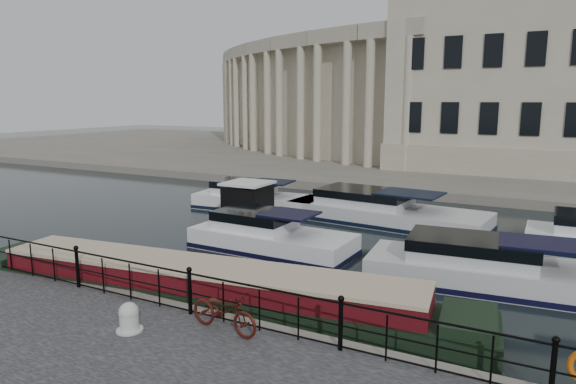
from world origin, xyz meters
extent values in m
plane|color=black|center=(0.00, 0.00, 0.00)|extent=(160.00, 160.00, 0.00)
cube|color=#6B665B|center=(0.00, 39.00, 0.28)|extent=(120.00, 42.00, 0.55)
cylinder|color=black|center=(-4.00, -2.25, 1.10)|extent=(0.10, 0.10, 1.10)
sphere|color=black|center=(-4.00, -2.25, 1.70)|extent=(0.14, 0.14, 0.14)
cylinder|color=black|center=(0.00, -2.25, 1.10)|extent=(0.10, 0.10, 1.10)
sphere|color=black|center=(0.00, -2.25, 1.70)|extent=(0.14, 0.14, 0.14)
cylinder|color=black|center=(4.00, -2.25, 1.10)|extent=(0.10, 0.10, 1.10)
sphere|color=black|center=(4.00, -2.25, 1.70)|extent=(0.14, 0.14, 0.14)
cylinder|color=black|center=(8.00, -2.25, 1.10)|extent=(0.10, 0.10, 1.10)
sphere|color=black|center=(8.00, -2.25, 1.70)|extent=(0.14, 0.14, 0.14)
cylinder|color=black|center=(0.00, -2.25, 1.60)|extent=(24.00, 0.05, 0.05)
cylinder|color=black|center=(0.00, -2.25, 1.10)|extent=(24.00, 0.04, 0.04)
cylinder|color=black|center=(0.00, -2.25, 0.63)|extent=(24.00, 0.04, 0.04)
cube|color=#ADA38C|center=(6.00, 33.00, 7.55)|extent=(20.00, 14.00, 14.00)
cube|color=#9E937F|center=(6.00, 33.00, 1.55)|extent=(20.30, 14.30, 2.00)
cube|color=#ADA38C|center=(-3.33, 29.02, 6.05)|extent=(5.73, 4.06, 11.00)
cube|color=#9E937F|center=(-3.76, 27.07, 10.95)|extent=(5.62, 2.73, 1.20)
cylinder|color=#ADA38C|center=(-2.28, 26.16, 5.45)|extent=(0.70, 0.70, 9.80)
cylinder|color=#ADA38C|center=(-5.49, 26.87, 5.45)|extent=(0.70, 0.70, 9.80)
cube|color=#ADA38C|center=(-8.29, 30.44, 6.05)|extent=(5.90, 4.56, 11.00)
cube|color=#9E937F|center=(-8.95, 28.56, 10.95)|extent=(5.62, 3.30, 1.20)
cylinder|color=#ADA38C|center=(-7.59, 27.47, 5.45)|extent=(0.70, 0.70, 9.80)
cylinder|color=#ADA38C|center=(-10.69, 28.56, 5.45)|extent=(0.70, 0.70, 9.80)
cube|color=#ADA38C|center=(-13.04, 32.44, 6.05)|extent=(5.99, 4.99, 11.00)
cube|color=#9E937F|center=(-13.92, 30.65, 10.95)|extent=(5.55, 3.83, 1.20)
cylinder|color=#ADA38C|center=(-12.70, 29.41, 5.45)|extent=(0.70, 0.70, 9.80)
cylinder|color=#ADA38C|center=(-15.65, 30.87, 5.45)|extent=(0.70, 0.70, 9.80)
cube|color=#ADA38C|center=(-17.52, 35.00, 6.05)|extent=(5.99, 5.36, 11.00)
cube|color=#9E937F|center=(-18.61, 33.33, 10.95)|extent=(5.40, 4.29, 1.20)
cylinder|color=#ADA38C|center=(-17.55, 31.95, 5.45)|extent=(0.70, 0.70, 9.80)
cylinder|color=#ADA38C|center=(-20.30, 33.75, 5.45)|extent=(0.70, 0.70, 9.80)
cube|color=#ADA38C|center=(-21.66, 38.07, 6.05)|extent=(5.91, 5.64, 11.00)
cube|color=#9E937F|center=(-22.94, 36.54, 10.95)|extent=(5.16, 4.70, 1.20)
cylinder|color=#ADA38C|center=(-22.05, 35.05, 5.45)|extent=(0.70, 0.70, 9.80)
cylinder|color=#ADA38C|center=(-24.57, 37.16, 5.45)|extent=(0.70, 0.70, 9.80)
cube|color=#ADA38C|center=(-25.40, 41.62, 6.05)|extent=(5.74, 5.85, 11.00)
cube|color=#9E937F|center=(-26.86, 40.25, 10.95)|extent=(4.86, 5.04, 1.20)
cylinder|color=#ADA38C|center=(-26.15, 38.67, 5.45)|extent=(0.70, 0.70, 9.80)
cylinder|color=#ADA38C|center=(-28.40, 41.06, 5.45)|extent=(0.70, 0.70, 9.80)
cube|color=#ADA38C|center=(-28.69, 45.59, 6.05)|extent=(5.49, 5.97, 11.00)
cube|color=#9E937F|center=(-30.30, 44.41, 10.95)|extent=(4.48, 5.30, 1.20)
cylinder|color=#ADA38C|center=(-29.79, 42.75, 5.45)|extent=(0.70, 0.70, 9.80)
cylinder|color=#ADA38C|center=(-31.73, 45.40, 5.45)|extent=(0.70, 0.70, 9.80)
cube|color=#ADA38C|center=(-31.48, 49.93, 6.05)|extent=(5.16, 6.00, 11.00)
cube|color=#9E937F|center=(-33.23, 48.95, 10.95)|extent=(4.04, 5.49, 1.20)
cylinder|color=#ADA38C|center=(-32.92, 47.24, 5.45)|extent=(0.70, 0.70, 9.80)
cylinder|color=#ADA38C|center=(-34.53, 50.10, 5.45)|extent=(0.70, 0.70, 9.80)
cube|color=#ADA38C|center=(-33.74, 54.56, 6.05)|extent=(4.76, 5.95, 11.00)
cube|color=#9E937F|center=(-35.58, 53.80, 10.95)|extent=(3.54, 5.60, 1.20)
cylinder|color=#ADA38C|center=(-35.48, 52.07, 5.45)|extent=(0.70, 0.70, 9.80)
cylinder|color=#ADA38C|center=(-36.74, 55.10, 5.45)|extent=(0.70, 0.70, 9.80)
imported|color=#43100B|center=(1.30, -2.66, 1.05)|extent=(1.95, 0.88, 0.99)
cylinder|color=silver|center=(-0.64, -3.67, 0.78)|extent=(0.43, 0.43, 0.46)
sphere|color=silver|center=(-0.64, -3.67, 1.01)|extent=(0.46, 0.46, 0.46)
cylinder|color=silver|center=(-0.64, -3.67, 0.57)|extent=(0.61, 0.61, 0.04)
cube|color=black|center=(-0.97, -0.56, 0.10)|extent=(16.13, 4.04, 0.96)
cube|color=#520B12|center=(-0.97, -0.56, 0.75)|extent=(12.92, 3.34, 0.75)
cube|color=#C7B390|center=(-0.97, -0.56, 1.15)|extent=(12.93, 3.40, 0.11)
cube|color=#6B665B|center=(-4.67, 7.84, 0.05)|extent=(2.73, 2.28, 0.22)
cube|color=black|center=(-4.67, 7.84, 1.10)|extent=(1.82, 1.82, 1.62)
cube|color=white|center=(-4.67, 7.84, 2.05)|extent=(2.00, 2.00, 0.11)
cube|color=white|center=(-1.78, 5.01, 0.20)|extent=(6.46, 2.73, 1.20)
cube|color=black|center=(-1.78, 5.01, 0.12)|extent=(6.53, 2.76, 0.18)
cube|color=white|center=(-2.55, 5.04, 1.05)|extent=(2.94, 2.16, 0.90)
cube|color=black|center=(-1.02, 4.99, 1.55)|extent=(1.97, 1.83, 0.08)
cube|color=silver|center=(6.62, 4.88, 0.20)|extent=(8.63, 3.38, 1.20)
cube|color=black|center=(6.62, 4.88, 0.12)|extent=(8.72, 3.42, 0.18)
cube|color=silver|center=(5.62, 4.78, 1.05)|extent=(3.97, 2.49, 0.90)
cube|color=black|center=(7.63, 4.97, 1.55)|extent=(2.69, 2.06, 0.08)
cube|color=white|center=(-6.25, 11.35, 0.20)|extent=(7.01, 3.06, 1.20)
cube|color=black|center=(-6.25, 11.35, 0.12)|extent=(7.08, 3.09, 0.18)
cube|color=white|center=(-7.07, 11.28, 1.05)|extent=(3.23, 2.30, 0.90)
cube|color=black|center=(-5.44, 11.42, 1.55)|extent=(2.19, 1.92, 0.08)
cube|color=silver|center=(0.75, 11.53, 0.20)|extent=(9.66, 4.01, 1.20)
cube|color=black|center=(0.75, 11.53, 0.12)|extent=(9.76, 4.05, 0.18)
cube|color=silver|center=(-0.37, 11.64, 1.05)|extent=(4.46, 2.95, 0.90)
cube|color=black|center=(1.87, 11.42, 1.55)|extent=(3.02, 2.44, 0.08)
camera|label=1|loc=(7.76, -11.75, 5.80)|focal=32.00mm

